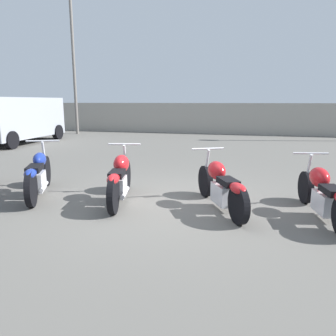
% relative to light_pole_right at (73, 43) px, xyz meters
% --- Properties ---
extents(ground_plane, '(60.00, 60.00, 0.00)m').
position_rel_light_pole_right_xyz_m(ground_plane, '(8.19, -11.23, -4.90)').
color(ground_plane, '#5B5954').
extents(fence_back, '(40.00, 0.04, 1.71)m').
position_rel_light_pole_right_xyz_m(fence_back, '(8.19, 1.86, -4.04)').
color(fence_back, '#9E998E').
rests_on(fence_back, ground_plane).
extents(light_pole_right, '(0.70, 0.35, 8.41)m').
position_rel_light_pole_right_xyz_m(light_pole_right, '(0.00, 0.00, 0.00)').
color(light_pole_right, slate).
rests_on(light_pole_right, ground_plane).
extents(motorcycle_slot_1, '(1.10, 2.00, 1.02)m').
position_rel_light_pole_right_xyz_m(motorcycle_slot_1, '(5.63, -11.32, -4.47)').
color(motorcycle_slot_1, black).
rests_on(motorcycle_slot_1, ground_plane).
extents(motorcycle_slot_2, '(0.74, 2.00, 1.01)m').
position_rel_light_pole_right_xyz_m(motorcycle_slot_2, '(7.32, -11.28, -4.46)').
color(motorcycle_slot_2, black).
rests_on(motorcycle_slot_2, ground_plane).
extents(motorcycle_slot_3, '(1.11, 1.93, 0.97)m').
position_rel_light_pole_right_xyz_m(motorcycle_slot_3, '(9.15, -11.23, -4.49)').
color(motorcycle_slot_3, black).
rests_on(motorcycle_slot_3, ground_plane).
extents(motorcycle_slot_4, '(0.68, 2.10, 0.95)m').
position_rel_light_pole_right_xyz_m(motorcycle_slot_4, '(10.76, -11.29, -4.50)').
color(motorcycle_slot_4, black).
rests_on(motorcycle_slot_4, ground_plane).
extents(parked_van, '(2.36, 4.68, 1.98)m').
position_rel_light_pole_right_xyz_m(parked_van, '(-0.42, -4.41, -3.79)').
color(parked_van, '#999EA8').
rests_on(parked_van, ground_plane).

